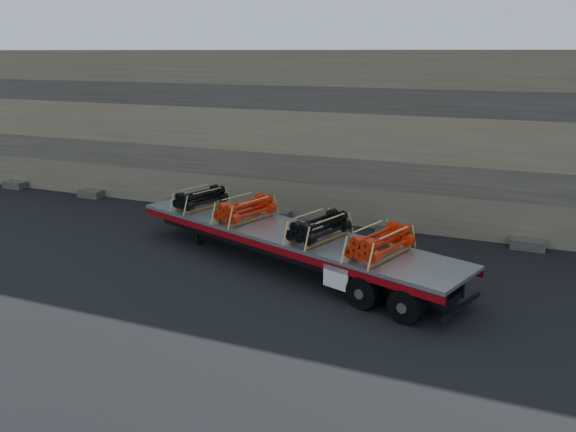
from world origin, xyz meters
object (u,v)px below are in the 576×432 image
bundle_midrear (319,228)px  bundle_rear (380,243)px  trailer (287,248)px  bundle_midfront (246,209)px  bundle_front (201,199)px

bundle_midrear → bundle_rear: size_ratio=0.96×
trailer → bundle_rear: size_ratio=5.79×
trailer → bundle_midfront: bundle_midfront is taller
bundle_front → trailer: bearing=0.0°
bundle_midrear → bundle_midfront: bearing=-180.0°
bundle_midrear → bundle_rear: (2.12, -0.73, 0.01)m
bundle_midfront → bundle_midrear: bundle_midfront is taller
bundle_midrear → bundle_rear: bearing=0.0°
trailer → bundle_front: (-4.13, 1.42, 0.96)m
bundle_rear → trailer: bearing=180.0°
bundle_front → bundle_rear: 7.94m
trailer → bundle_midfront: size_ratio=5.97×
bundle_rear → bundle_front: bearing=180.0°
trailer → bundle_midfront: 2.19m
bundle_midfront → bundle_rear: bundle_rear is taller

